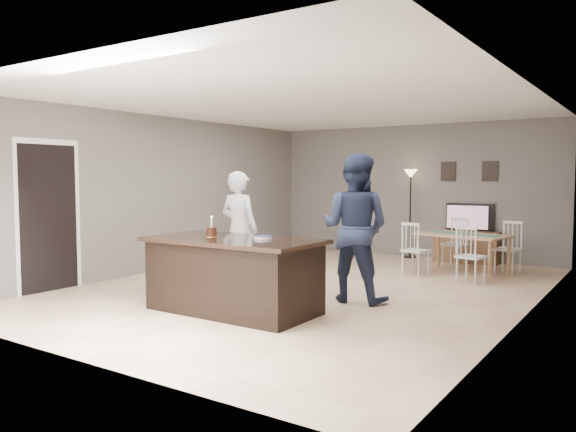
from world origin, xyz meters
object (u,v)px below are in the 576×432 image
Objects in this scene: birthday_cake at (212,232)px; floor_lamp at (411,189)px; plate_stack at (263,237)px; dining_table at (462,241)px; television at (468,217)px; tv_console at (467,247)px; woman at (239,229)px; man at (355,228)px; kitchen_island at (234,275)px.

birthday_cake is 0.14× the size of floor_lamp.
dining_table is at bearing 73.62° from plate_stack.
tv_console is at bearing 90.00° from television.
dining_table is (2.47, 2.91, -0.30)m from woman.
man is at bearing -93.39° from tv_console.
television is at bearing 114.89° from dining_table.
man reaches higher than plate_stack.
plate_stack is (-0.87, -5.42, 0.62)m from tv_console.
man is 7.52× the size of birthday_cake.
woman is 0.89× the size of man.
television is at bearing 74.80° from birthday_cake.
man is at bearing -178.56° from woman.
birthday_cake is 4.62m from dining_table.
dining_table is at bearing 102.56° from television.
dining_table is (0.32, -1.37, 0.26)m from tv_console.
plate_stack is (0.67, 0.17, -0.04)m from birthday_cake.
kitchen_island is at bearing -90.47° from floor_lamp.
dining_table is at bearing -76.82° from tv_console.
tv_console is 1.43m from dining_table.
birthday_cake reaches higher than tv_console.
floor_lamp reaches higher than woman.
floor_lamp reaches higher than dining_table.
television is 4.30m from man.
woman is 0.91× the size of dining_table.
television is at bearing 77.99° from kitchen_island.
plate_stack is at bearing -94.05° from dining_table.
television reaches higher than kitchen_island.
man is 8.55× the size of plate_stack.
plate_stack is at bearing 14.12° from birthday_cake.
kitchen_island is 1.14× the size of dining_table.
dining_table is at bearing -105.42° from man.
kitchen_island is 0.59m from plate_stack.
kitchen_island is 2.35× the size of television.
plate_stack is (-0.62, -1.20, -0.05)m from man.
tv_console is 4.82m from woman.
plate_stack is at bearing 58.58° from man.
birthday_cake reaches higher than kitchen_island.
man is 2.94m from dining_table.
television is 4.02× the size of plate_stack.
plate_stack is at bearing -99.11° from tv_console.
woman is 3.83m from dining_table.
woman is at bearing -103.08° from floor_lamp.
plate_stack is at bearing -87.00° from floor_lamp.
woman reaches higher than birthday_cake.
dining_table is 2.18m from floor_lamp.
man reaches higher than birthday_cake.
tv_console is 4.64× the size of birthday_cake.
man reaches higher than floor_lamp.
man is 1.08× the size of floor_lamp.
tv_console is 0.67× the size of floor_lamp.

